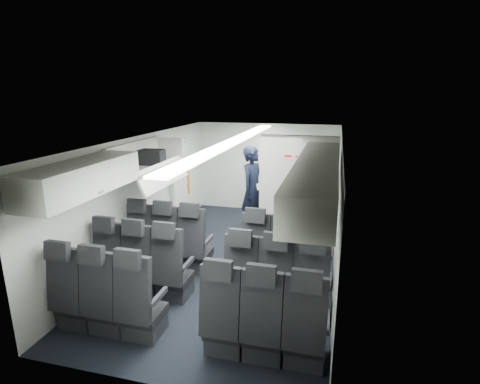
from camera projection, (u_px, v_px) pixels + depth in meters
The scene contains 14 objects.
cabin_shell at pixel (234, 199), 6.31m from camera, with size 3.41×6.01×2.16m.
seat_row_front at pixel (225, 252), 6.00m from camera, with size 3.33×0.56×1.24m.
seat_row_mid at pixel (207, 278), 5.16m from camera, with size 3.33×0.56×1.24m.
seat_row_rear at pixel (181, 314), 4.32m from camera, with size 3.33×0.56×1.24m.
overhead_bin_left_rear at pixel (81, 178), 4.59m from camera, with size 0.53×1.80×0.40m.
overhead_bin_left_front_open at pixel (147, 162), 6.26m from camera, with size 0.64×1.70×0.72m.
overhead_bin_right_rear at pixel (312, 193), 3.91m from camera, with size 0.53×1.80×0.40m.
overhead_bin_right_front at pixel (320, 163), 5.55m from camera, with size 0.53×1.70×0.40m.
bulkhead_partition at pixel (297, 194), 6.83m from camera, with size 1.40×0.15×2.13m.
galley_unit at pixel (305, 178), 8.67m from camera, with size 0.85×0.52×1.90m.
boarding_door at pixel (181, 182), 8.20m from camera, with size 0.12×1.27×1.86m.
flight_attendant at pixel (253, 190), 7.73m from camera, with size 0.67×0.44×1.83m, color black.
carry_on_bag at pixel (151, 157), 6.37m from camera, with size 0.42×0.29×0.25m, color black.
papers at pixel (262, 186), 7.61m from camera, with size 0.20×0.02×0.14m, color white.
Camera 1 is at (1.61, -5.84, 2.90)m, focal length 28.00 mm.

